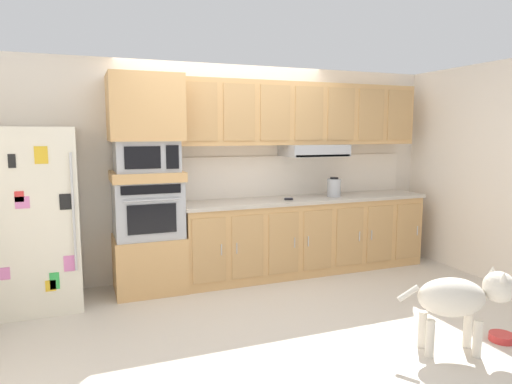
{
  "coord_description": "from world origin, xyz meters",
  "views": [
    {
      "loc": [
        -1.63,
        -4.13,
        1.71
      ],
      "look_at": [
        0.12,
        0.36,
        1.07
      ],
      "focal_mm": 31.83,
      "sensor_mm": 36.0,
      "label": 1
    }
  ],
  "objects": [
    {
      "name": "microwave",
      "position": [
        -0.97,
        0.75,
        1.46
      ],
      "size": [
        0.64,
        0.54,
        0.32
      ],
      "color": "#A8AAAF",
      "rests_on": "appliance_mid_shelf"
    },
    {
      "name": "side_panel_right",
      "position": [
        2.8,
        0.0,
        1.25
      ],
      "size": [
        0.12,
        7.1,
        2.5
      ],
      "primitive_type": "cube",
      "color": "white",
      "rests_on": "ground"
    },
    {
      "name": "back_kitchen_wall",
      "position": [
        0.0,
        1.11,
        1.25
      ],
      "size": [
        6.2,
        0.12,
        2.5
      ],
      "primitive_type": "cube",
      "color": "silver",
      "rests_on": "ground"
    },
    {
      "name": "refrigerator",
      "position": [
        -2.03,
        0.68,
        0.88
      ],
      "size": [
        0.76,
        0.73,
        1.76
      ],
      "color": "silver",
      "rests_on": "ground"
    },
    {
      "name": "dog_food_bowl",
      "position": [
        1.55,
        -1.56,
        0.03
      ],
      "size": [
        0.2,
        0.2,
        0.06
      ],
      "color": "red",
      "rests_on": "ground"
    },
    {
      "name": "appliance_upper_cabinet",
      "position": [
        -0.97,
        0.75,
        1.96
      ],
      "size": [
        0.74,
        0.62,
        0.68
      ],
      "primitive_type": "cube",
      "color": "tan",
      "rests_on": "microwave"
    },
    {
      "name": "oven_base_cabinet",
      "position": [
        -0.97,
        0.75,
        0.3
      ],
      "size": [
        0.74,
        0.62,
        0.6
      ],
      "primitive_type": "cube",
      "color": "tan",
      "rests_on": "ground"
    },
    {
      "name": "electric_kettle",
      "position": [
        1.29,
        0.7,
        1.03
      ],
      "size": [
        0.17,
        0.17,
        0.24
      ],
      "color": "#A8AAAF",
      "rests_on": "countertop_slab"
    },
    {
      "name": "lower_cabinet_run",
      "position": [
        0.93,
        0.75,
        0.44
      ],
      "size": [
        3.06,
        0.63,
        0.88
      ],
      "color": "tan",
      "rests_on": "ground"
    },
    {
      "name": "backsplash_panel",
      "position": [
        0.93,
        1.04,
        1.17
      ],
      "size": [
        3.1,
        0.02,
        0.5
      ],
      "primitive_type": "cube",
      "color": "white",
      "rests_on": "countertop_slab"
    },
    {
      "name": "ground_plane",
      "position": [
        0.0,
        0.0,
        0.0
      ],
      "size": [
        9.6,
        9.6,
        0.0
      ],
      "primitive_type": "plane",
      "color": "beige"
    },
    {
      "name": "screwdriver",
      "position": [
        0.64,
        0.64,
        0.93
      ],
      "size": [
        0.15,
        0.16,
        0.03
      ],
      "color": "black",
      "rests_on": "countertop_slab"
    },
    {
      "name": "built_in_oven",
      "position": [
        -0.97,
        0.75,
        0.9
      ],
      "size": [
        0.7,
        0.62,
        0.6
      ],
      "color": "#A8AAAF",
      "rests_on": "oven_base_cabinet"
    },
    {
      "name": "dog",
      "position": [
        1.08,
        -1.57,
        0.44
      ],
      "size": [
        0.93,
        0.49,
        0.67
      ],
      "rotation": [
        0.0,
        0.0,
        -0.38
      ],
      "color": "beige",
      "rests_on": "ground"
    },
    {
      "name": "upper_cabinet_with_hood",
      "position": [
        0.94,
        0.87,
        1.9
      ],
      "size": [
        3.06,
        0.48,
        0.88
      ],
      "color": "tan",
      "rests_on": "backsplash_panel"
    },
    {
      "name": "countertop_slab",
      "position": [
        0.93,
        0.75,
        0.9
      ],
      "size": [
        3.1,
        0.64,
        0.04
      ],
      "primitive_type": "cube",
      "color": "#BCB2A3",
      "rests_on": "lower_cabinet_run"
    },
    {
      "name": "appliance_mid_shelf",
      "position": [
        -0.97,
        0.75,
        1.25
      ],
      "size": [
        0.74,
        0.62,
        0.1
      ],
      "primitive_type": "cube",
      "color": "tan",
      "rests_on": "built_in_oven"
    }
  ]
}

